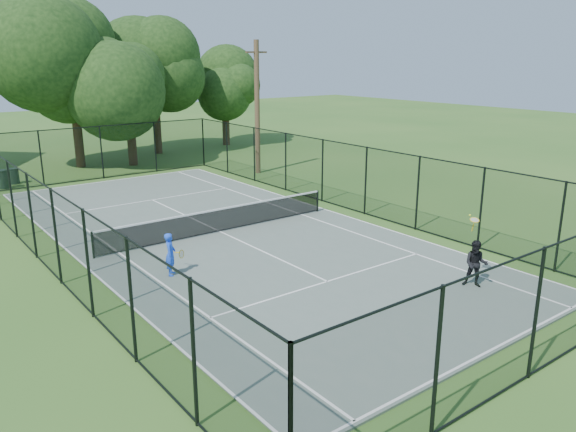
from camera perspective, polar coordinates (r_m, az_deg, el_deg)
ground at (r=22.29m, az=-6.87°, el=-1.74°), size 120.00×120.00×0.00m
tennis_court at (r=22.28m, az=-6.87°, el=-1.67°), size 11.00×24.00×0.06m
tennis_net at (r=22.12m, az=-6.92°, el=-0.31°), size 10.08×0.08×0.95m
fence at (r=21.88m, az=-7.00°, el=2.00°), size 13.10×26.10×3.00m
tree_near_left at (r=37.32m, az=-21.13°, el=13.43°), size 7.20×7.20×9.39m
tree_near_mid at (r=37.01m, az=-15.99°, el=12.55°), size 6.13×6.13×8.01m
tree_near_right at (r=41.22m, az=-13.51°, el=14.09°), size 6.52×6.52×9.00m
tree_far_right at (r=44.53m, az=-6.43°, el=12.43°), size 5.00×5.00×6.62m
trash_bin_left at (r=33.16m, az=-26.95°, el=3.36°), size 0.58×0.58×0.99m
trash_bin_right at (r=34.15m, az=-26.09°, el=3.67°), size 0.58×0.58×0.86m
utility_pole at (r=33.23m, az=-3.15°, el=10.99°), size 1.40×0.30×7.64m
player_blue at (r=17.99m, az=-11.84°, el=-3.82°), size 0.86×0.60×1.37m
player_black at (r=17.63m, az=18.54°, el=-4.61°), size 0.85×1.10×2.04m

